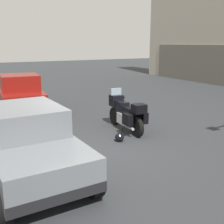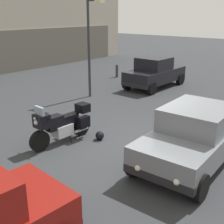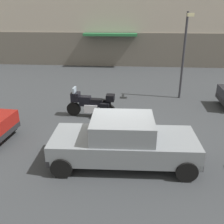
{
  "view_description": "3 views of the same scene",
  "coord_description": "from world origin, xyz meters",
  "px_view_note": "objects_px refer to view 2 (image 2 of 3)",
  "views": [
    {
      "loc": [
        6.56,
        -2.92,
        2.94
      ],
      "look_at": [
        -0.26,
        0.82,
        1.04
      ],
      "focal_mm": 45.3,
      "sensor_mm": 36.0,
      "label": 1
    },
    {
      "loc": [
        -7.04,
        -4.68,
        3.93
      ],
      "look_at": [
        -0.32,
        0.88,
        0.97
      ],
      "focal_mm": 47.31,
      "sensor_mm": 36.0,
      "label": 2
    },
    {
      "loc": [
        0.45,
        -8.74,
        4.6
      ],
      "look_at": [
        -0.34,
        0.38,
        0.9
      ],
      "focal_mm": 40.72,
      "sensor_mm": 36.0,
      "label": 3
    }
  ],
  "objects_px": {
    "car_sedan_far": "(197,133)",
    "bollard_curbside": "(117,70)",
    "motorcycle": "(62,124)",
    "streetlamp_curbside": "(91,39)",
    "car_wagon_end": "(155,73)",
    "helmet": "(100,136)"
  },
  "relations": [
    {
      "from": "motorcycle",
      "to": "helmet",
      "type": "xyz_separation_m",
      "value": [
        0.89,
        -0.76,
        -0.48
      ]
    },
    {
      "from": "motorcycle",
      "to": "car_sedan_far",
      "type": "bearing_deg",
      "value": 116.81
    },
    {
      "from": "car_sedan_far",
      "to": "bollard_curbside",
      "type": "height_order",
      "value": "car_sedan_far"
    },
    {
      "from": "car_sedan_far",
      "to": "bollard_curbside",
      "type": "bearing_deg",
      "value": -132.09
    },
    {
      "from": "helmet",
      "to": "streetlamp_curbside",
      "type": "xyz_separation_m",
      "value": [
        3.57,
        3.69,
        2.63
      ]
    },
    {
      "from": "car_wagon_end",
      "to": "bollard_curbside",
      "type": "bearing_deg",
      "value": 78.26
    },
    {
      "from": "bollard_curbside",
      "to": "car_wagon_end",
      "type": "bearing_deg",
      "value": -103.25
    },
    {
      "from": "helmet",
      "to": "car_wagon_end",
      "type": "bearing_deg",
      "value": 18.51
    },
    {
      "from": "helmet",
      "to": "car_wagon_end",
      "type": "height_order",
      "value": "car_wagon_end"
    },
    {
      "from": "helmet",
      "to": "bollard_curbside",
      "type": "relative_size",
      "value": 0.34
    },
    {
      "from": "streetlamp_curbside",
      "to": "car_sedan_far",
      "type": "bearing_deg",
      "value": -113.25
    },
    {
      "from": "streetlamp_curbside",
      "to": "bollard_curbside",
      "type": "distance_m",
      "value": 5.34
    },
    {
      "from": "motorcycle",
      "to": "car_wagon_end",
      "type": "relative_size",
      "value": 0.58
    },
    {
      "from": "car_wagon_end",
      "to": "motorcycle",
      "type": "bearing_deg",
      "value": -166.99
    },
    {
      "from": "car_wagon_end",
      "to": "streetlamp_curbside",
      "type": "relative_size",
      "value": 0.86
    },
    {
      "from": "car_sedan_far",
      "to": "car_wagon_end",
      "type": "distance_m",
      "value": 8.4
    },
    {
      "from": "helmet",
      "to": "bollard_curbside",
      "type": "height_order",
      "value": "bollard_curbside"
    },
    {
      "from": "car_sedan_far",
      "to": "car_wagon_end",
      "type": "bearing_deg",
      "value": -142.41
    },
    {
      "from": "motorcycle",
      "to": "bollard_curbside",
      "type": "relative_size",
      "value": 2.77
    },
    {
      "from": "motorcycle",
      "to": "car_wagon_end",
      "type": "bearing_deg",
      "value": -165.12
    },
    {
      "from": "motorcycle",
      "to": "helmet",
      "type": "height_order",
      "value": "motorcycle"
    },
    {
      "from": "streetlamp_curbside",
      "to": "car_wagon_end",
      "type": "bearing_deg",
      "value": -19.48
    }
  ]
}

